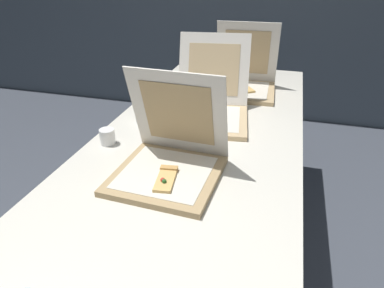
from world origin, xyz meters
TOP-DOWN VIEW (x-y plane):
  - table at (0.00, 0.63)m, footprint 0.87×2.29m
  - pizza_box_front at (-0.03, 0.33)m, footprint 0.38×0.38m
  - pizza_box_middle at (-0.00, 0.85)m, footprint 0.42×0.53m
  - pizza_box_back at (0.10, 1.28)m, footprint 0.38×0.38m
  - cup_white_near_center at (-0.35, 0.48)m, footprint 0.06×0.06m
  - cup_white_mid at (-0.30, 0.72)m, footprint 0.06×0.06m
  - cup_white_far at (-0.21, 1.02)m, footprint 0.06×0.06m

SIDE VIEW (x-z plane):
  - table at x=0.00m, z-range 0.32..1.06m
  - cup_white_near_center at x=-0.35m, z-range 0.74..0.80m
  - cup_white_mid at x=-0.30m, z-range 0.74..0.80m
  - cup_white_far at x=-0.21m, z-range 0.74..0.80m
  - pizza_box_middle at x=0.00m, z-range 0.61..0.97m
  - pizza_box_front at x=-0.03m, z-range 0.61..0.97m
  - pizza_box_back at x=0.10m, z-range 0.60..0.98m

